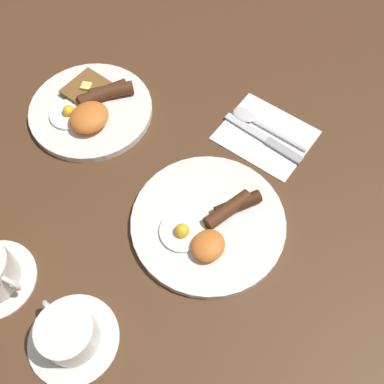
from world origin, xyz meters
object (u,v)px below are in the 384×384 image
object	(u,v)px
teacup_near	(69,335)
spoon	(251,119)
breakfast_plate_near	(209,223)
knife	(267,140)
breakfast_plate_far	(91,108)

from	to	relation	value
teacup_near	spoon	distance (m)	0.53
breakfast_plate_near	knife	size ratio (longest dim) A/B	1.52
breakfast_plate_far	spoon	bearing A→B (deg)	-58.49
breakfast_plate_far	knife	bearing A→B (deg)	-66.40
breakfast_plate_near	spoon	xyz separation A→B (m)	(0.24, 0.06, -0.00)
breakfast_plate_near	breakfast_plate_far	world-z (taller)	breakfast_plate_far
spoon	breakfast_plate_near	bearing A→B (deg)	105.86
spoon	knife	bearing A→B (deg)	155.79
breakfast_plate_near	spoon	distance (m)	0.25
breakfast_plate_far	knife	world-z (taller)	breakfast_plate_far
knife	spoon	size ratio (longest dim) A/B	1.05
knife	teacup_near	bearing A→B (deg)	87.87
teacup_near	spoon	xyz separation A→B (m)	(0.53, 0.00, -0.02)
spoon	breakfast_plate_far	bearing A→B (deg)	32.76
teacup_near	knife	world-z (taller)	teacup_near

